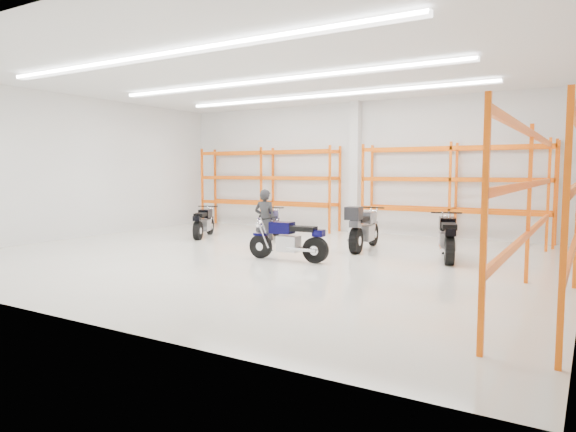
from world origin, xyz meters
The scene contains 12 objects.
ground centered at (0.00, 0.00, 0.00)m, with size 14.00×14.00×0.00m, color silver.
room_shell centered at (0.00, 0.03, 3.28)m, with size 14.02×12.02×4.51m.
motorcycle_main centered at (1.01, -0.20, 0.48)m, with size 2.07×0.69×1.02m.
motorcycle_back_a centered at (-3.58, 2.03, 0.46)m, with size 1.00×1.88×0.99m.
motorcycle_back_b centered at (-1.56, 2.78, 0.46)m, with size 0.80×1.94×0.97m.
motorcycle_back_c centered at (1.84, 2.16, 0.59)m, with size 0.76×2.40×1.23m.
motorcycle_back_d centered at (4.15, 1.83, 0.52)m, with size 0.95×2.19×1.11m.
standing_man centered at (-0.38, 0.78, 0.83)m, with size 0.60×0.40×1.65m, color black.
structural_column centered at (0.00, 5.82, 2.25)m, with size 0.32×0.32×4.50m, color white.
pallet_racking_back_left centered at (-3.40, 5.48, 1.79)m, with size 5.67×0.87×3.00m.
pallet_racking_back_right centered at (3.40, 5.48, 1.79)m, with size 5.67×0.87×3.00m.
pallet_racking_side centered at (6.48, 0.00, 1.81)m, with size 0.87×9.07×3.00m.
Camera 1 is at (7.14, -10.56, 2.12)m, focal length 32.00 mm.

